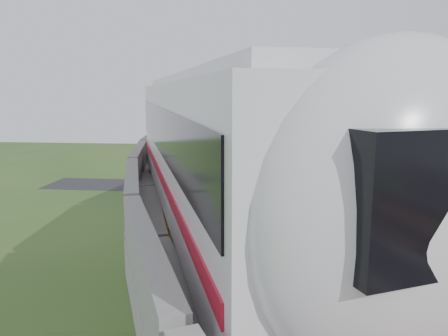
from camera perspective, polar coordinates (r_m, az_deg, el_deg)
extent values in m
plane|color=#2F4F1F|center=(34.09, 1.25, -13.60)|extent=(160.00, 160.00, 0.00)
cube|color=gray|center=(34.14, 25.91, -14.58)|extent=(18.00, 26.00, 0.04)
cube|color=#232326|center=(62.69, 3.53, -2.57)|extent=(60.00, 8.00, 0.03)
cube|color=#99968E|center=(63.97, 11.83, 1.30)|extent=(2.86, 2.93, 8.40)
cube|color=#99968E|center=(63.44, 11.99, 5.59)|extent=(7.21, 5.74, 1.20)
cube|color=#99968E|center=(42.64, 3.66, -2.82)|extent=(2.35, 2.51, 8.40)
cube|color=#99968E|center=(41.84, 3.74, 3.61)|extent=(7.31, 3.58, 1.20)
cube|color=#99968E|center=(22.83, 1.41, -14.46)|extent=(2.35, 2.51, 8.40)
cube|color=#99968E|center=(21.29, 1.46, -2.62)|extent=(7.31, 3.58, 1.20)
cube|color=gray|center=(57.90, 9.65, 6.25)|extent=(16.42, 20.91, 0.80)
cube|color=gray|center=(59.63, 5.84, 7.32)|extent=(8.66, 17.08, 1.00)
cube|color=gray|center=(56.34, 13.75, 6.93)|extent=(8.66, 17.08, 1.00)
cube|color=brown|center=(58.75, 7.68, 6.81)|extent=(10.68, 18.08, 0.12)
cube|color=black|center=(58.75, 7.68, 6.93)|extent=(9.69, 17.59, 0.12)
cube|color=brown|center=(57.06, 11.72, 6.60)|extent=(10.68, 18.08, 0.12)
cube|color=black|center=(57.06, 11.72, 6.72)|extent=(9.69, 17.59, 0.12)
cube|color=gray|center=(40.47, 3.37, 4.82)|extent=(11.77, 20.03, 0.80)
cube|color=gray|center=(41.46, -2.48, 6.20)|extent=(3.22, 18.71, 1.00)
cube|color=gray|center=(39.77, 9.50, 5.91)|extent=(3.22, 18.71, 1.00)
cube|color=brown|center=(40.92, 0.35, 5.54)|extent=(5.44, 19.05, 0.12)
cube|color=black|center=(40.91, 0.35, 5.70)|extent=(4.35, 18.88, 0.12)
cube|color=brown|center=(40.05, 6.48, 5.38)|extent=(5.44, 19.05, 0.12)
cube|color=black|center=(40.04, 6.48, 5.55)|extent=(4.35, 18.88, 0.12)
cube|color=gray|center=(22.38, 1.19, 0.62)|extent=(11.77, 20.03, 0.80)
cube|color=gray|center=(22.37, -9.87, 2.80)|extent=(3.22, 18.71, 1.00)
cube|color=gray|center=(22.95, 11.99, 2.90)|extent=(3.22, 18.71, 1.00)
cube|color=brown|center=(22.27, -4.46, 1.74)|extent=(5.44, 19.05, 0.12)
cube|color=black|center=(22.25, -4.47, 2.04)|extent=(4.35, 18.88, 0.12)
cube|color=brown|center=(22.57, 6.78, 1.81)|extent=(5.44, 19.05, 0.12)
cube|color=black|center=(22.55, 6.79, 2.11)|extent=(4.35, 18.88, 0.12)
cube|color=silver|center=(11.32, -1.37, 2.84)|extent=(7.38, 15.07, 3.20)
cube|color=silver|center=(11.23, -1.41, 11.47)|extent=(6.63, 14.19, 0.22)
cube|color=black|center=(11.27, -1.38, 5.11)|extent=(7.24, 14.52, 1.15)
cube|color=#A41024|center=(11.44, -1.36, -0.89)|extent=(7.24, 14.52, 0.30)
cube|color=black|center=(11.59, -1.34, -4.34)|extent=(5.90, 12.68, 0.28)
cube|color=silver|center=(26.81, -3.83, 6.97)|extent=(3.84, 15.16, 3.20)
cube|color=silver|center=(26.77, -3.88, 10.60)|extent=(3.24, 14.37, 0.22)
cube|color=black|center=(26.79, -3.84, 7.93)|extent=(3.85, 14.57, 1.15)
cube|color=#A41024|center=(26.86, -3.81, 5.37)|extent=(3.85, 14.57, 0.30)
cube|color=black|center=(26.93, -3.80, 3.87)|extent=(2.87, 12.86, 0.28)
cube|color=silver|center=(42.12, 0.83, 8.09)|extent=(5.26, 15.24, 3.20)
cube|color=silver|center=(42.09, 0.83, 10.40)|extent=(4.60, 14.41, 0.22)
cube|color=black|center=(42.10, 0.83, 8.70)|extent=(5.22, 14.66, 1.15)
cube|color=#A41024|center=(42.15, 0.83, 7.07)|extent=(5.22, 14.66, 0.30)
cube|color=black|center=(42.19, 0.82, 6.11)|extent=(4.08, 12.89, 0.28)
cube|color=silver|center=(56.81, 6.88, 8.52)|extent=(8.65, 14.78, 3.20)
cube|color=silver|center=(56.79, 6.91, 10.23)|extent=(7.85, 13.87, 0.22)
cube|color=black|center=(56.80, 6.89, 8.97)|extent=(8.45, 14.26, 1.15)
cube|color=#A41024|center=(56.83, 6.86, 7.76)|extent=(8.45, 14.26, 0.30)
cube|color=black|center=(56.86, 6.85, 7.05)|extent=(6.99, 12.40, 0.28)
ellipsoid|color=silver|center=(4.77, 21.51, -6.06)|extent=(3.79, 3.07, 3.64)
cylinder|color=#2D382D|center=(52.95, 16.42, -4.51)|extent=(0.08, 0.08, 1.50)
cube|color=#2D382D|center=(50.59, 15.92, -5.16)|extent=(1.69, 4.77, 1.40)
cylinder|color=#2D382D|center=(48.22, 15.50, -5.88)|extent=(0.08, 0.08, 1.50)
cube|color=#2D382D|center=(45.86, 15.18, -6.69)|extent=(1.23, 4.91, 1.40)
cylinder|color=#2D382D|center=(43.49, 14.98, -7.60)|extent=(0.08, 0.08, 1.50)
cube|color=#2D382D|center=(41.14, 14.93, -8.62)|extent=(0.75, 4.99, 1.40)
cylinder|color=#2D382D|center=(38.80, 15.05, -9.77)|extent=(0.08, 0.08, 1.50)
cube|color=#2D382D|center=(36.49, 15.37, -11.07)|extent=(0.27, 5.04, 1.40)
cylinder|color=#2D382D|center=(34.22, 15.95, -12.54)|extent=(0.08, 0.08, 1.50)
cube|color=#2D382D|center=(32.00, 16.82, -14.22)|extent=(0.27, 5.04, 1.40)
cylinder|color=#2D382D|center=(29.85, 18.08, -16.12)|extent=(0.08, 0.08, 1.50)
cube|color=#2D382D|center=(27.79, 19.80, -18.29)|extent=(0.75, 4.99, 1.40)
cylinder|color=#382314|center=(57.32, 15.21, -3.58)|extent=(0.18, 0.18, 1.06)
ellipsoid|color=#123815|center=(57.07, 15.26, -2.45)|extent=(2.08, 2.08, 1.76)
cylinder|color=#382314|center=(49.52, 13.70, -5.26)|extent=(0.18, 0.18, 1.70)
ellipsoid|color=#123815|center=(49.14, 13.77, -3.53)|extent=(2.29, 2.29, 1.95)
cylinder|color=#382314|center=(41.64, 11.34, -8.09)|extent=(0.18, 0.18, 1.71)
ellipsoid|color=#123815|center=(41.17, 11.42, -5.95)|extent=(2.52, 2.52, 2.15)
cylinder|color=#382314|center=(36.07, 13.09, -11.09)|extent=(0.18, 0.18, 1.66)
ellipsoid|color=#123815|center=(35.58, 13.18, -8.94)|extent=(2.01, 2.01, 1.71)
cylinder|color=#382314|center=(30.83, 14.63, -14.88)|extent=(0.18, 0.18, 1.69)
ellipsoid|color=#123815|center=(30.26, 14.76, -12.41)|extent=(1.97, 1.97, 1.67)
imported|color=#A1140E|center=(36.91, 23.70, -11.66)|extent=(3.29, 2.28, 1.03)
imported|color=black|center=(39.71, 20.82, -9.82)|extent=(4.28, 2.57, 1.16)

